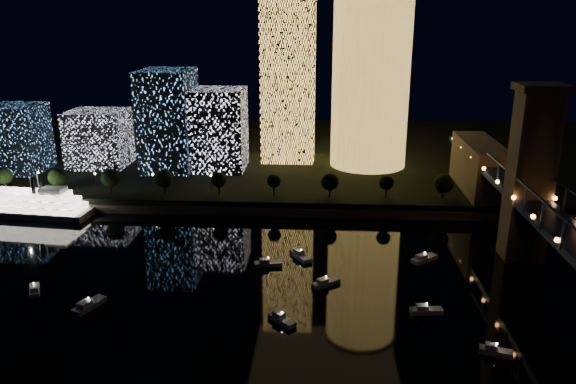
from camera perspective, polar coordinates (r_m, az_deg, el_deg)
name	(u,v)px	position (r m, az deg, el deg)	size (l,w,h in m)	color
ground	(286,346)	(124.24, -0.22, -15.39)	(520.00, 520.00, 0.00)	black
far_bank	(307,155)	(271.88, 1.98, 3.83)	(420.00, 160.00, 5.00)	black
seawall	(301,211)	(197.44, 1.33, -1.91)	(420.00, 6.00, 3.00)	#6B5E4C
tower_cylindrical	(371,77)	(239.55, 8.42, 11.50)	(34.00, 34.00, 74.87)	#FFC151
tower_rectangular	(289,76)	(248.53, 0.07, 11.66)	(22.95, 22.95, 73.02)	#FFC151
midrise_blocks	(144,129)	(242.77, -14.46, 6.19)	(102.26, 32.32, 41.06)	white
riverboat	(18,204)	(218.37, -25.73, -1.11)	(51.35, 15.45, 15.24)	silver
motorboats	(271,312)	(134.77, -1.71, -12.12)	(115.40, 79.82, 2.78)	silver
esplanade_trees	(212,180)	(204.07, -7.77, 1.24)	(166.56, 6.91, 8.96)	black
street_lamps	(211,179)	(210.39, -7.82, 1.33)	(132.70, 0.70, 5.65)	black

